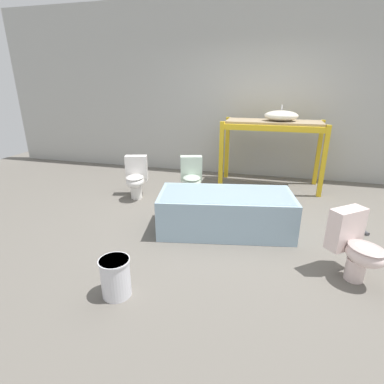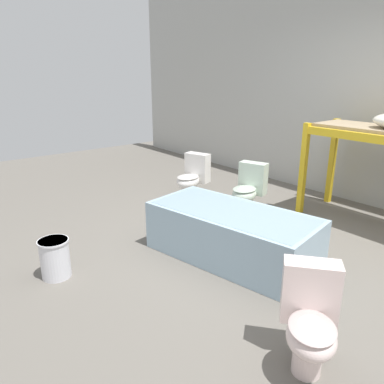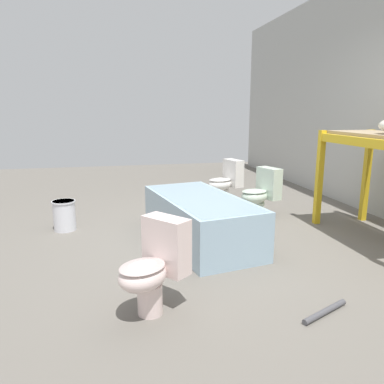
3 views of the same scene
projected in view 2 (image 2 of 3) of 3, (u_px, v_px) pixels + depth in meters
ground_plane at (267, 254)px, 3.75m from camera, size 12.00×12.00×0.00m
bathtub_main at (232, 231)px, 3.59m from camera, size 1.73×1.03×0.49m
toilet_near at (310, 319)px, 2.22m from camera, size 0.55×0.58×0.65m
toilet_far at (248, 189)px, 4.67m from camera, size 0.45×0.56×0.65m
toilet_extra at (192, 177)px, 5.18m from camera, size 0.44×0.56×0.65m
bucket_white at (55, 258)px, 3.28m from camera, size 0.27×0.27×0.35m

